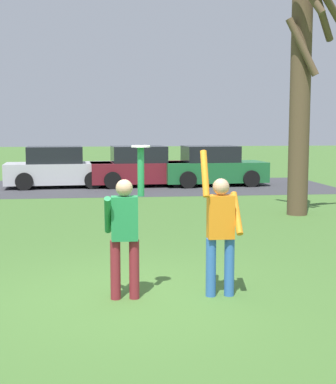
{
  "coord_description": "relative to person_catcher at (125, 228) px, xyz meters",
  "views": [
    {
      "loc": [
        -0.44,
        -7.52,
        2.35
      ],
      "look_at": [
        0.53,
        0.5,
        1.41
      ],
      "focal_mm": 52.19,
      "sensor_mm": 36.0,
      "label": 1
    }
  ],
  "objects": [
    {
      "name": "ground_plane",
      "position": [
        0.13,
        0.05,
        -0.98
      ],
      "size": [
        120.0,
        120.0,
        0.0
      ],
      "primitive_type": "plane",
      "color": "#426B2D"
    },
    {
      "name": "person_catcher",
      "position": [
        0.0,
        0.0,
        0.0
      ],
      "size": [
        0.54,
        0.49,
        2.08
      ],
      "rotation": [
        0.0,
        0.0,
        -0.02
      ],
      "color": "maroon",
      "rests_on": "ground_plane"
    },
    {
      "name": "person_defender",
      "position": [
        1.32,
        -0.03,
        -0.0
      ],
      "size": [
        0.55,
        0.49,
        2.04
      ],
      "rotation": [
        0.0,
        0.0,
        3.12
      ],
      "color": "#3366B7",
      "rests_on": "ground_plane"
    },
    {
      "name": "frisbee_disc",
      "position": [
        0.22,
        -0.0,
        1.11
      ],
      "size": [
        0.25,
        0.25,
        0.02
      ],
      "primitive_type": "cylinder",
      "color": "white",
      "rests_on": "person_catcher"
    },
    {
      "name": "parked_car_silver",
      "position": [
        -1.96,
        14.64,
        -0.25
      ],
      "size": [
        4.21,
        2.24,
        1.59
      ],
      "rotation": [
        0.0,
        0.0,
        0.06
      ],
      "color": "#BCBCC1",
      "rests_on": "ground_plane"
    },
    {
      "name": "parked_car_maroon",
      "position": [
        1.31,
        14.67,
        -0.25
      ],
      "size": [
        4.21,
        2.24,
        1.59
      ],
      "rotation": [
        0.0,
        0.0,
        0.06
      ],
      "color": "maroon",
      "rests_on": "ground_plane"
    },
    {
      "name": "parked_car_green",
      "position": [
        4.19,
        14.57,
        -0.25
      ],
      "size": [
        4.21,
        2.24,
        1.59
      ],
      "rotation": [
        0.0,
        0.0,
        0.06
      ],
      "color": "#1E6633",
      "rests_on": "ground_plane"
    },
    {
      "name": "parking_strip",
      "position": [
        1.17,
        14.3,
        -0.98
      ],
      "size": [
        15.24,
        6.4,
        0.01
      ],
      "primitive_type": "cube",
      "color": "#38383D",
      "rests_on": "ground_plane"
    },
    {
      "name": "bare_tree_tall",
      "position": [
        4.94,
        6.79,
        2.33
      ],
      "size": [
        2.21,
        1.46,
        7.08
      ],
      "color": "brown",
      "rests_on": "ground_plane"
    }
  ]
}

